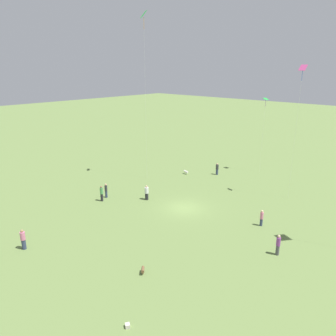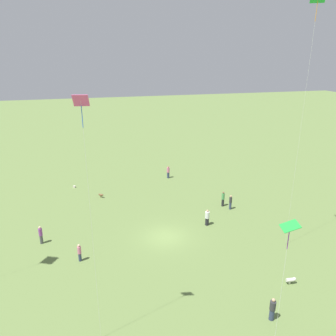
# 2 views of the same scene
# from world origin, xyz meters

# --- Properties ---
(ground_plane) EXTENTS (240.00, 240.00, 0.00)m
(ground_plane) POSITION_xyz_m (0.00, 0.00, 0.00)
(ground_plane) COLOR olive
(person_0) EXTENTS (0.44, 0.44, 1.88)m
(person_0) POSITION_xyz_m (5.03, -8.53, 0.95)
(person_0) COLOR #232328
(person_0) RESTS_ON ground_plane
(person_1) EXTENTS (0.41, 0.41, 1.86)m
(person_1) POSITION_xyz_m (2.08, 11.90, 0.94)
(person_1) COLOR #4C4C51
(person_1) RESTS_ON ground_plane
(person_2) EXTENTS (0.60, 0.60, 1.87)m
(person_2) POSITION_xyz_m (16.12, -4.79, 0.93)
(person_2) COLOR #333D5B
(person_2) RESTS_ON ground_plane
(person_3) EXTENTS (0.58, 0.58, 1.75)m
(person_3) POSITION_xyz_m (-12.48, -4.15, 0.87)
(person_3) COLOR #333D5B
(person_3) RESTS_ON ground_plane
(person_4) EXTENTS (0.58, 0.58, 1.80)m
(person_4) POSITION_xyz_m (1.16, -4.92, 0.88)
(person_4) COLOR #232328
(person_4) RESTS_ON ground_plane
(person_5) EXTENTS (0.44, 0.44, 1.78)m
(person_5) POSITION_xyz_m (4.00, -9.03, 0.91)
(person_5) COLOR #333D5B
(person_5) RESTS_ON ground_plane
(person_6) EXTENTS (0.39, 0.39, 1.68)m
(person_6) POSITION_xyz_m (-1.88, 8.38, 0.85)
(person_6) COLOR #333D5B
(person_6) RESTS_ON ground_plane
(kite_0) EXTENTS (0.84, 0.81, 10.99)m
(kite_0) POSITION_xyz_m (-18.11, -0.20, 10.21)
(kite_0) COLOR green
(kite_0) RESTS_ON ground_plane
(kite_1) EXTENTS (0.64, 0.86, 15.46)m
(kite_1) POSITION_xyz_m (-10.92, 7.30, 14.19)
(kite_1) COLOR #E54C99
(kite_1) RESTS_ON ground_plane
(kite_2) EXTENTS (1.16, 1.29, 21.91)m
(kite_2) POSITION_xyz_m (-4.51, -10.74, 20.42)
(kite_2) COLOR green
(kite_2) RESTS_ON ground_plane
(dog_0) EXTENTS (0.36, 0.83, 0.54)m
(dog_0) POSITION_xyz_m (-9.60, -7.74, 0.36)
(dog_0) COLOR silver
(dog_0) RESTS_ON ground_plane
(dog_1) EXTENTS (0.59, 0.58, 0.50)m
(dog_1) POSITION_xyz_m (11.56, 5.44, 0.35)
(dog_1) COLOR brown
(dog_1) RESTS_ON ground_plane
(picnic_bag_0) EXTENTS (0.39, 0.40, 0.26)m
(picnic_bag_0) POSITION_xyz_m (15.96, 8.74, 0.13)
(picnic_bag_0) COLOR beige
(picnic_bag_0) RESTS_ON ground_plane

